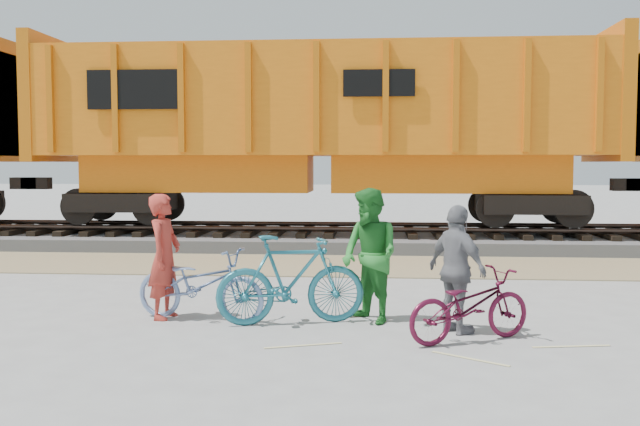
{
  "coord_description": "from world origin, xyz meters",
  "views": [
    {
      "loc": [
        -0.19,
        -8.65,
        2.05
      ],
      "look_at": [
        -0.99,
        1.5,
        1.34
      ],
      "focal_mm": 40.0,
      "sensor_mm": 36.0,
      "label": 1
    }
  ],
  "objects_px": {
    "bicycle_teal": "(291,280)",
    "person_man": "(370,255)",
    "bicycle_blue": "(200,284)",
    "hopper_car_center": "(322,125)",
    "person_woman": "(457,269)",
    "person_solo": "(164,256)",
    "bicycle_maroon": "(469,305)"
  },
  "relations": [
    {
      "from": "bicycle_blue",
      "to": "person_man",
      "type": "relative_size",
      "value": 1.05
    },
    {
      "from": "bicycle_blue",
      "to": "person_solo",
      "type": "relative_size",
      "value": 1.1
    },
    {
      "from": "bicycle_maroon",
      "to": "hopper_car_center",
      "type": "bearing_deg",
      "value": -13.69
    },
    {
      "from": "bicycle_teal",
      "to": "person_solo",
      "type": "height_order",
      "value": "person_solo"
    },
    {
      "from": "bicycle_blue",
      "to": "bicycle_maroon",
      "type": "height_order",
      "value": "bicycle_blue"
    },
    {
      "from": "hopper_car_center",
      "to": "person_solo",
      "type": "bearing_deg",
      "value": -99.53
    },
    {
      "from": "hopper_car_center",
      "to": "bicycle_teal",
      "type": "xyz_separation_m",
      "value": [
        0.28,
        -8.73,
        -2.43
      ]
    },
    {
      "from": "person_woman",
      "to": "person_solo",
      "type": "bearing_deg",
      "value": 44.37
    },
    {
      "from": "person_solo",
      "to": "hopper_car_center",
      "type": "bearing_deg",
      "value": -3.23
    },
    {
      "from": "bicycle_teal",
      "to": "person_man",
      "type": "relative_size",
      "value": 1.1
    },
    {
      "from": "person_man",
      "to": "bicycle_maroon",
      "type": "bearing_deg",
      "value": 12.46
    },
    {
      "from": "bicycle_maroon",
      "to": "person_woman",
      "type": "relative_size",
      "value": 1.03
    },
    {
      "from": "person_solo",
      "to": "person_woman",
      "type": "distance_m",
      "value": 3.8
    },
    {
      "from": "person_woman",
      "to": "hopper_car_center",
      "type": "bearing_deg",
      "value": -22.9
    },
    {
      "from": "hopper_car_center",
      "to": "person_woman",
      "type": "xyz_separation_m",
      "value": [
        2.34,
        -9.05,
        -2.23
      ]
    },
    {
      "from": "person_solo",
      "to": "bicycle_maroon",
      "type": "bearing_deg",
      "value": -97.47
    },
    {
      "from": "hopper_car_center",
      "to": "person_woman",
      "type": "distance_m",
      "value": 9.61
    },
    {
      "from": "person_woman",
      "to": "bicycle_teal",
      "type": "bearing_deg",
      "value": 43.71
    },
    {
      "from": "bicycle_blue",
      "to": "person_solo",
      "type": "height_order",
      "value": "person_solo"
    },
    {
      "from": "bicycle_blue",
      "to": "bicycle_teal",
      "type": "bearing_deg",
      "value": -81.48
    },
    {
      "from": "bicycle_teal",
      "to": "person_woman",
      "type": "xyz_separation_m",
      "value": [
        2.05,
        -0.32,
        0.2
      ]
    },
    {
      "from": "person_man",
      "to": "person_woman",
      "type": "relative_size",
      "value": 1.12
    },
    {
      "from": "bicycle_blue",
      "to": "bicycle_teal",
      "type": "relative_size",
      "value": 0.95
    },
    {
      "from": "person_woman",
      "to": "bicycle_maroon",
      "type": "bearing_deg",
      "value": 156.67
    },
    {
      "from": "person_man",
      "to": "person_woman",
      "type": "xyz_separation_m",
      "value": [
        1.05,
        -0.52,
        -0.09
      ]
    },
    {
      "from": "person_solo",
      "to": "bicycle_teal",
      "type": "bearing_deg",
      "value": -91.18
    },
    {
      "from": "hopper_car_center",
      "to": "bicycle_teal",
      "type": "relative_size",
      "value": 7.33
    },
    {
      "from": "hopper_car_center",
      "to": "person_man",
      "type": "distance_m",
      "value": 8.89
    },
    {
      "from": "hopper_car_center",
      "to": "bicycle_blue",
      "type": "xyz_separation_m",
      "value": [
        -0.93,
        -8.6,
        -2.53
      ]
    },
    {
      "from": "hopper_car_center",
      "to": "bicycle_maroon",
      "type": "distance_m",
      "value": 10.1
    },
    {
      "from": "hopper_car_center",
      "to": "person_woman",
      "type": "bearing_deg",
      "value": -75.53
    },
    {
      "from": "bicycle_teal",
      "to": "person_man",
      "type": "distance_m",
      "value": 1.06
    }
  ]
}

